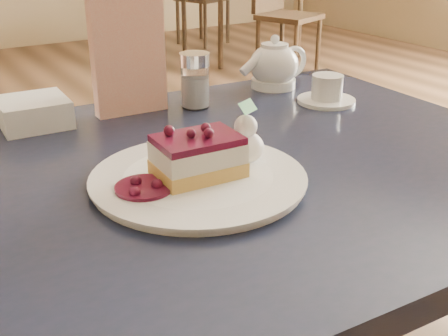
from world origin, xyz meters
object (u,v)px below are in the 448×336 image
bg_table_far_right (241,49)px  dessert_plate (198,179)px  tea_set (284,71)px  main_table (185,216)px  cheesecake_slice (198,156)px

bg_table_far_right → dessert_plate: bearing=-144.4°
tea_set → bg_table_far_right: size_ratio=0.16×
main_table → tea_set: bearing=36.8°
tea_set → main_table: bearing=-145.8°
cheesecake_slice → bg_table_far_right: 4.30m
main_table → cheesecake_slice: cheesecake_slice is taller
dessert_plate → tea_set: (0.40, 0.32, 0.04)m
dessert_plate → cheesecake_slice: size_ratio=2.45×
tea_set → bg_table_far_right: bearing=57.7°
tea_set → bg_table_far_right: tea_set is taller
cheesecake_slice → bg_table_far_right: cheesecake_slice is taller
cheesecake_slice → tea_set: tea_set is taller
main_table → cheesecake_slice: (-0.00, -0.05, 0.12)m
dessert_plate → bg_table_far_right: (2.41, 3.49, -0.69)m
main_table → tea_set: 0.50m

